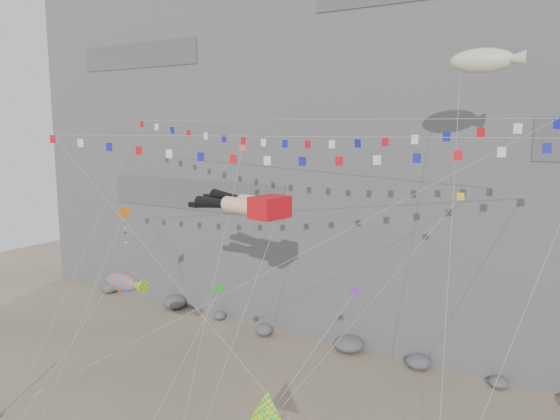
# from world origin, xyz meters

# --- Properties ---
(cliff) EXTENTS (80.00, 28.00, 50.00)m
(cliff) POSITION_xyz_m (0.00, 32.00, 25.00)
(cliff) COLOR slate
(cliff) RESTS_ON ground
(talus_boulders) EXTENTS (60.00, 3.00, 1.20)m
(talus_boulders) POSITION_xyz_m (0.00, 17.00, 0.60)
(talus_boulders) COLOR slate
(talus_boulders) RESTS_ON ground
(legs_kite) EXTENTS (10.27, 15.72, 19.50)m
(legs_kite) POSITION_xyz_m (-2.78, 6.20, 13.70)
(legs_kite) COLOR red
(legs_kite) RESTS_ON ground
(flag_banner_upper) EXTENTS (33.03, 14.74, 27.40)m
(flag_banner_upper) POSITION_xyz_m (-1.14, 10.00, 19.27)
(flag_banner_upper) COLOR red
(flag_banner_upper) RESTS_ON ground
(flag_banner_lower) EXTENTS (32.07, 12.35, 22.87)m
(flag_banner_lower) POSITION_xyz_m (1.07, 5.05, 18.24)
(flag_banner_lower) COLOR red
(flag_banner_lower) RESTS_ON ground
(harlequin_kite) EXTENTS (1.76, 8.12, 14.48)m
(harlequin_kite) POSITION_xyz_m (-12.07, 3.92, 12.58)
(harlequin_kite) COLOR red
(harlequin_kite) RESTS_ON ground
(fish_windsock) EXTENTS (4.36, 7.74, 10.86)m
(fish_windsock) POSITION_xyz_m (-10.60, 2.23, 8.01)
(fish_windsock) COLOR #FF4C0D
(fish_windsock) RESTS_ON ground
(delta_kite) EXTENTS (5.47, 3.41, 8.29)m
(delta_kite) POSITION_xyz_m (6.17, -4.57, 6.12)
(delta_kite) COLOR yellow
(delta_kite) RESTS_ON ground
(blimp_windsock) EXTENTS (4.60, 14.16, 26.22)m
(blimp_windsock) POSITION_xyz_m (10.85, 11.37, 22.65)
(blimp_windsock) COLOR beige
(blimp_windsock) RESTS_ON ground
(small_kite_a) EXTENTS (6.22, 14.99, 23.15)m
(small_kite_a) POSITION_xyz_m (-5.26, 9.10, 16.69)
(small_kite_a) COLOR #DC4512
(small_kite_a) RESTS_ON ground
(small_kite_b) EXTENTS (4.45, 9.45, 13.54)m
(small_kite_b) POSITION_xyz_m (6.02, 4.36, 9.35)
(small_kite_b) COLOR purple
(small_kite_b) RESTS_ON ground
(small_kite_c) EXTENTS (1.15, 9.11, 12.58)m
(small_kite_c) POSITION_xyz_m (-1.15, 1.25, 9.20)
(small_kite_c) COLOR #18A01D
(small_kite_c) RESTS_ON ground
(small_kite_d) EXTENTS (8.95, 15.56, 22.64)m
(small_kite_d) POSITION_xyz_m (10.15, 9.13, 14.26)
(small_kite_d) COLOR yellow
(small_kite_d) RESTS_ON ground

